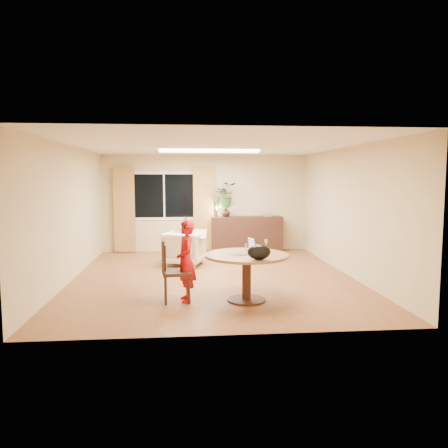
% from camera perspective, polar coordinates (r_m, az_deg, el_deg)
% --- Properties ---
extents(floor, '(6.50, 6.50, 0.00)m').
position_cam_1_polar(floor, '(8.79, -1.41, -6.95)').
color(floor, brown).
rests_on(floor, ground).
extents(ceiling, '(6.50, 6.50, 0.00)m').
position_cam_1_polar(ceiling, '(8.59, -1.45, 10.21)').
color(ceiling, white).
rests_on(ceiling, wall_back).
extents(wall_back, '(5.50, 0.00, 5.50)m').
position_cam_1_polar(wall_back, '(11.83, -2.47, 2.75)').
color(wall_back, '#C8B782').
rests_on(wall_back, floor).
extents(wall_left, '(0.00, 6.50, 6.50)m').
position_cam_1_polar(wall_left, '(8.85, -19.51, 1.32)').
color(wall_left, '#C8B782').
rests_on(wall_left, floor).
extents(wall_right, '(0.00, 6.50, 6.50)m').
position_cam_1_polar(wall_right, '(9.19, 15.95, 1.59)').
color(wall_right, '#C8B782').
rests_on(wall_right, floor).
extents(window, '(1.70, 0.03, 1.30)m').
position_cam_1_polar(window, '(11.80, -7.82, 3.67)').
color(window, white).
rests_on(window, wall_back).
extents(curtain_left, '(0.55, 0.08, 2.25)m').
position_cam_1_polar(curtain_left, '(11.84, -12.90, 1.86)').
color(curtain_left, olive).
rests_on(curtain_left, wall_back).
extents(curtain_right, '(0.55, 0.08, 2.25)m').
position_cam_1_polar(curtain_right, '(11.74, -2.69, 1.97)').
color(curtain_right, olive).
rests_on(curtain_right, wall_back).
extents(ceiling_panel, '(2.20, 0.35, 0.05)m').
position_cam_1_polar(ceiling_panel, '(9.78, -1.92, 9.49)').
color(ceiling_panel, white).
rests_on(ceiling_panel, ceiling).
extents(dining_table, '(1.34, 1.34, 0.76)m').
position_cam_1_polar(dining_table, '(7.01, 2.97, -5.26)').
color(dining_table, brown).
rests_on(dining_table, floor).
extents(dining_chair, '(0.51, 0.47, 1.01)m').
position_cam_1_polar(dining_chair, '(7.02, -6.21, -6.07)').
color(dining_chair, black).
rests_on(dining_chair, floor).
extents(child, '(0.52, 0.38, 1.31)m').
position_cam_1_polar(child, '(7.01, -4.97, -4.84)').
color(child, red).
rests_on(child, floor).
extents(laptop, '(0.43, 0.33, 0.26)m').
position_cam_1_polar(laptop, '(6.96, 2.43, -2.92)').
color(laptop, '#B7B7BC').
rests_on(laptop, dining_table).
extents(tumbler, '(0.10, 0.10, 0.12)m').
position_cam_1_polar(tumbler, '(7.31, 3.09, -3.03)').
color(tumbler, white).
rests_on(tumbler, dining_table).
extents(wine_glass, '(0.08, 0.08, 0.21)m').
position_cam_1_polar(wine_glass, '(7.18, 5.50, -2.84)').
color(wine_glass, white).
rests_on(wine_glass, dining_table).
extents(pot_lid, '(0.23, 0.23, 0.03)m').
position_cam_1_polar(pot_lid, '(7.28, 4.49, -3.42)').
color(pot_lid, white).
rests_on(pot_lid, dining_table).
extents(handbag, '(0.40, 0.30, 0.23)m').
position_cam_1_polar(handbag, '(6.50, 4.61, -3.67)').
color(handbag, black).
rests_on(handbag, dining_table).
extents(armchair, '(1.04, 1.05, 0.77)m').
position_cam_1_polar(armchair, '(9.98, -5.21, -3.16)').
color(armchair, beige).
rests_on(armchair, floor).
extents(throw, '(0.50, 0.59, 0.03)m').
position_cam_1_polar(throw, '(9.90, -3.63, -0.90)').
color(throw, beige).
rests_on(throw, armchair).
extents(sideboard, '(1.89, 0.46, 0.95)m').
position_cam_1_polar(sideboard, '(11.77, 3.01, -1.31)').
color(sideboard, black).
rests_on(sideboard, floor).
extents(vase, '(0.30, 0.30, 0.25)m').
position_cam_1_polar(vase, '(11.64, 0.21, 1.58)').
color(vase, black).
rests_on(vase, sideboard).
extents(bouquet, '(0.61, 0.53, 0.66)m').
position_cam_1_polar(bouquet, '(11.61, 0.18, 3.81)').
color(bouquet, '#376425').
rests_on(bouquet, vase).
extents(book_stack, '(0.23, 0.18, 0.09)m').
position_cam_1_polar(book_stack, '(11.81, 5.67, 1.22)').
color(book_stack, brown).
rests_on(book_stack, sideboard).
extents(desk_lamp, '(0.18, 0.18, 0.35)m').
position_cam_1_polar(desk_lamp, '(11.57, -0.99, 1.81)').
color(desk_lamp, black).
rests_on(desk_lamp, sideboard).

